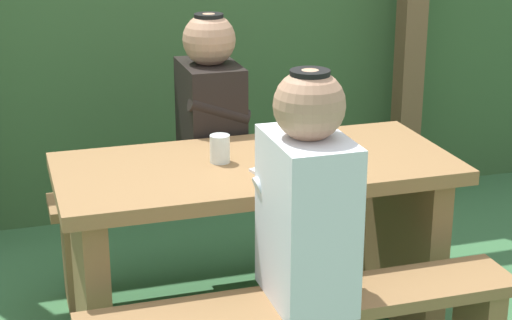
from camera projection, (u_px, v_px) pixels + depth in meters
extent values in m
cube|color=#375B31|center=(153.00, 7.00, 4.63)|extent=(6.40, 1.03, 1.98)
cube|color=brown|center=(412.00, 20.00, 4.34)|extent=(0.12, 0.12, 1.94)
cube|color=olive|center=(256.00, 168.00, 3.01)|extent=(1.40, 0.64, 0.05)
cube|color=olive|center=(91.00, 284.00, 2.96)|extent=(0.08, 0.54, 0.68)
cube|color=olive|center=(404.00, 242.00, 3.29)|extent=(0.08, 0.54, 0.68)
cube|color=olive|center=(305.00, 304.00, 2.63)|extent=(1.40, 0.24, 0.04)
cube|color=olive|center=(220.00, 190.00, 3.56)|extent=(1.40, 0.24, 0.04)
cube|color=olive|center=(73.00, 258.00, 3.46)|extent=(0.07, 0.22, 0.41)
cube|color=olive|center=(355.00, 222.00, 3.81)|extent=(0.07, 0.22, 0.41)
cube|color=silver|center=(308.00, 220.00, 2.54)|extent=(0.22, 0.34, 0.52)
sphere|color=tan|center=(310.00, 105.00, 2.43)|extent=(0.21, 0.21, 0.21)
cylinder|color=black|center=(311.00, 74.00, 2.40)|extent=(0.12, 0.12, 0.02)
cylinder|color=silver|center=(293.00, 172.00, 2.63)|extent=(0.25, 0.07, 0.15)
cube|color=black|center=(211.00, 126.00, 3.46)|extent=(0.22, 0.34, 0.52)
sphere|color=tan|center=(209.00, 40.00, 3.35)|extent=(0.21, 0.21, 0.21)
cylinder|color=black|center=(209.00, 17.00, 3.32)|extent=(0.12, 0.12, 0.02)
cylinder|color=black|center=(219.00, 110.00, 3.30)|extent=(0.25, 0.07, 0.15)
cylinder|color=silver|center=(220.00, 149.00, 2.98)|extent=(0.07, 0.07, 0.10)
cylinder|color=silver|center=(304.00, 132.00, 3.09)|extent=(0.06, 0.06, 0.15)
cylinder|color=silver|center=(304.00, 104.00, 3.05)|extent=(0.03, 0.03, 0.06)
cylinder|color=silver|center=(294.00, 144.00, 2.90)|extent=(0.06, 0.06, 0.18)
cylinder|color=silver|center=(295.00, 109.00, 2.86)|extent=(0.03, 0.03, 0.06)
cube|color=silver|center=(270.00, 174.00, 2.87)|extent=(0.11, 0.15, 0.01)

